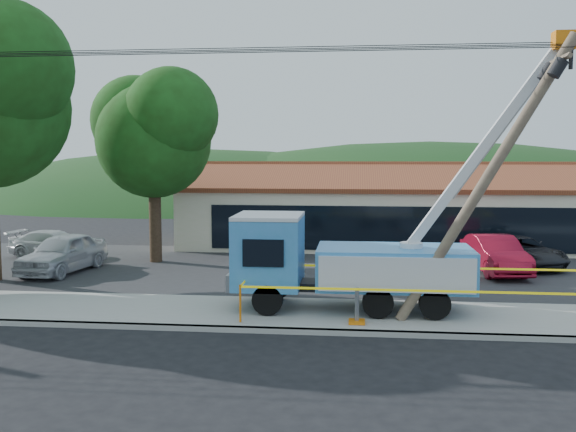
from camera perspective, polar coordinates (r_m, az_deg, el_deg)
The scene contains 15 objects.
ground at distance 16.65m, azimuth -2.05°, elevation -12.33°, with size 120.00×120.00×0.00m, color black.
curb at distance 18.62m, azimuth -1.12°, elevation -10.14°, with size 60.00×0.25×0.15m, color #9E9B94.
sidewalk at distance 20.44m, azimuth -0.44°, elevation -8.70°, with size 60.00×4.00×0.15m, color #9E9B94.
parking_lot at distance 28.23m, azimuth 1.43°, elevation -4.76°, with size 60.00×12.00×0.10m, color #28282B.
strip_mall at distance 35.84m, azimuth 8.88°, elevation 0.34°, with size 22.50×8.53×4.67m.
tree_lot at distance 30.16m, azimuth -11.88°, elevation 7.55°, with size 6.30×5.60×8.94m.
hill_west at distance 72.93m, azimuth -7.58°, elevation 1.52°, with size 78.40×56.00×28.00m, color #163E17.
hill_center at distance 71.28m, azimuth 12.35°, elevation 1.35°, with size 89.60×64.00×32.00m, color #163E17.
utility_truck at distance 20.58m, azimuth 5.02°, elevation -3.82°, with size 10.36×4.06×8.55m.
leaning_pole at distance 19.50m, azimuth 17.83°, elevation 4.19°, with size 5.00×1.79×8.45m.
caution_tape at distance 20.73m, azimuth 13.24°, elevation -6.09°, with size 11.98×3.85×1.11m.
car_silver at distance 28.91m, azimuth -19.34°, elevation -4.93°, with size 1.94×4.83×1.65m, color silver.
car_red at distance 28.53m, azimuth 17.87°, elevation -5.02°, with size 1.66×4.75×1.57m, color maroon.
car_white at distance 33.06m, azimuth -19.97°, elevation -3.65°, with size 1.82×4.47×1.30m, color silver.
car_dark at distance 30.49m, azimuth 19.81°, elevation -4.41°, with size 2.20×4.76×1.32m, color black.
Camera 1 is at (2.27, -15.67, 5.12)m, focal length 40.00 mm.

